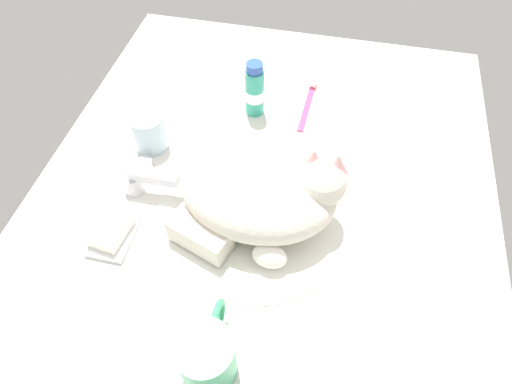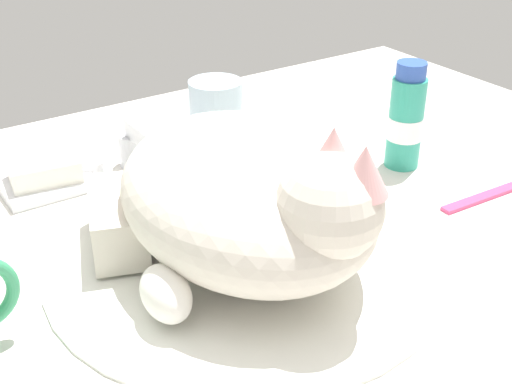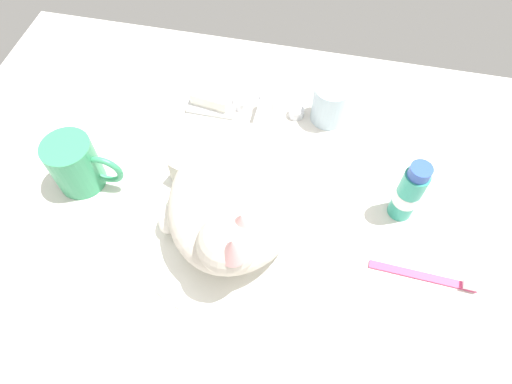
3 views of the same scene
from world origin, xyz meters
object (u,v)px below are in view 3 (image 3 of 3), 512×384
coffee_mug (76,165)px  toothbrush (429,277)px  rinse_cup (330,103)px  soap_bar (213,95)px  toothpaste_bottle (409,193)px  cat (236,197)px  faucet (267,107)px

coffee_mug → toothbrush: size_ratio=0.77×
coffee_mug → toothbrush: 56.62cm
rinse_cup → soap_bar: bearing=-177.2°
coffee_mug → toothpaste_bottle: toothpaste_bottle is taller
soap_bar → toothpaste_bottle: bearing=-25.0°
coffee_mug → rinse_cup: bearing=30.8°
cat → rinse_cup: bearing=65.1°
cat → toothbrush: (29.71, -3.72, -6.12)cm
faucet → coffee_mug: bearing=-142.7°
toothpaste_bottle → toothbrush: (4.71, -10.57, -5.01)cm
rinse_cup → toothbrush: bearing=-56.6°
coffee_mug → rinse_cup: 43.95cm
cat → toothpaste_bottle: bearing=15.3°
toothpaste_bottle → rinse_cup: bearing=128.3°
coffee_mug → soap_bar: size_ratio=1.71×
faucet → cat: 22.54cm
faucet → coffee_mug: (-26.76, -20.39, 2.11)cm
rinse_cup → toothpaste_bottle: toothpaste_bottle is taller
faucet → cat: (-0.27, -22.16, 4.12)cm
faucet → toothbrush: bearing=-41.3°
cat → soap_bar: cat is taller
toothpaste_bottle → faucet: bearing=148.2°
cat → coffee_mug: (-26.49, 1.77, -2.01)cm
soap_bar → coffee_mug: bearing=-127.5°
rinse_cup → toothbrush: 33.65cm
cat → coffee_mug: 26.63cm
rinse_cup → toothpaste_bottle: bearing=-51.7°
toothpaste_bottle → toothbrush: bearing=-66.0°
cat → soap_bar: 25.63cm
faucet → cat: bearing=-90.7°
toothbrush → soap_bar: bearing=145.9°
cat → faucet: bearing=89.3°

